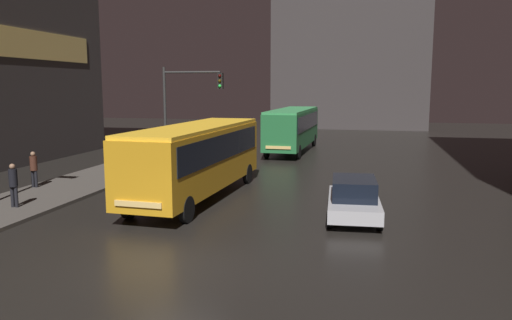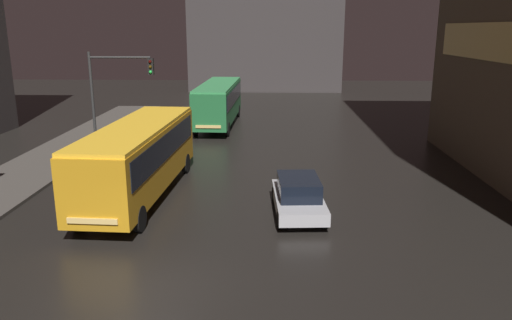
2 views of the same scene
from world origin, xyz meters
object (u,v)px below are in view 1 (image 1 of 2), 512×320
Objects in this scene: bus_far at (293,125)px; pedestrian_far at (13,182)px; traffic_light_main at (185,101)px; bus_near at (197,154)px; car_taxi at (354,198)px; pedestrian_near at (34,167)px.

bus_far is 22.34m from pedestrian_far.
traffic_light_main reaches higher than pedestrian_far.
bus_near is 2.40× the size of car_taxi.
car_taxi is at bearing 107.00° from bus_far.
pedestrian_near is at bearing -128.04° from traffic_light_main.
pedestrian_far is (-6.42, -3.83, -0.84)m from bus_near.
bus_far is (1.73, 16.96, -0.01)m from bus_near.
pedestrian_near is at bearing 61.32° from bus_far.
bus_far is at bearing -78.04° from car_taxi.
bus_near is at bearing -65.46° from traffic_light_main.
pedestrian_far is at bearing 33.60° from bus_near.
pedestrian_far is (1.82, -3.69, 0.02)m from pedestrian_near.
car_taxi is at bearing -64.14° from pedestrian_far.
bus_near is 6.23× the size of pedestrian_near.
pedestrian_far is at bearing -108.24° from traffic_light_main.
bus_far is at bearing -93.02° from bus_near.
bus_near is 1.00× the size of bus_far.
bus_far reaches higher than pedestrian_near.
bus_far is 19.80m from pedestrian_near.
pedestrian_far is 11.33m from traffic_light_main.
car_taxi is at bearing 133.79° from pedestrian_near.
bus_near is at bearing 141.49° from pedestrian_near.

